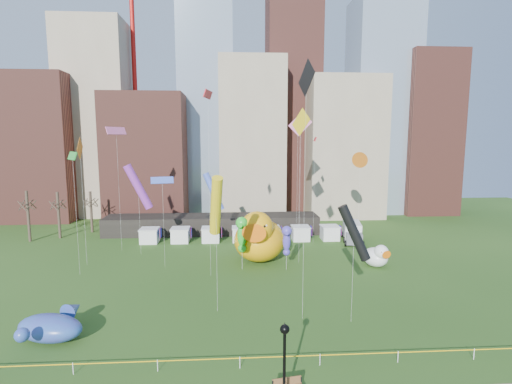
{
  "coord_description": "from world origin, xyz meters",
  "views": [
    {
      "loc": [
        -0.49,
        -26.45,
        16.79
      ],
      "look_at": [
        1.74,
        8.56,
        12.0
      ],
      "focal_mm": 27.0,
      "sensor_mm": 36.0,
      "label": 1
    }
  ],
  "objects": [
    {
      "name": "crane_left",
      "position": [
        -21.11,
        64.0,
        46.9
      ],
      "size": [
        23.0,
        1.0,
        76.0
      ],
      "color": "red",
      "rests_on": "ground"
    },
    {
      "name": "kite_8",
      "position": [
        -3.17,
        19.74,
        21.85
      ],
      "size": [
        1.0,
        3.12,
        22.49
      ],
      "color": "silver",
      "rests_on": "ground"
    },
    {
      "name": "kite_2",
      "position": [
        10.49,
        6.71,
        8.46
      ],
      "size": [
        3.17,
        1.67,
        11.06
      ],
      "color": "silver",
      "rests_on": "ground"
    },
    {
      "name": "kite_14",
      "position": [
        -20.12,
        25.09,
        15.41
      ],
      "size": [
        0.33,
        2.91,
        17.11
      ],
      "color": "silver",
      "rests_on": "ground"
    },
    {
      "name": "kite_10",
      "position": [
        6.07,
        7.54,
        21.7
      ],
      "size": [
        0.88,
        3.1,
        23.7
      ],
      "color": "silver",
      "rests_on": "ground"
    },
    {
      "name": "box_truck",
      "position": [
        19.49,
        34.87,
        1.58
      ],
      "size": [
        4.09,
        7.61,
        3.07
      ],
      "rotation": [
        0.0,
        0.0,
        -0.21
      ],
      "color": "silver",
      "rests_on": "ground"
    },
    {
      "name": "kite_3",
      "position": [
        -19.64,
        21.35,
        14.77
      ],
      "size": [
        2.22,
        2.96,
        15.34
      ],
      "color": "silver",
      "rests_on": "ground"
    },
    {
      "name": "big_duck",
      "position": [
        3.19,
        24.97,
        3.42
      ],
      "size": [
        8.63,
        10.37,
        7.45
      ],
      "rotation": [
        0.0,
        0.0,
        -0.21
      ],
      "color": "#FFA80D",
      "rests_on": "ground"
    },
    {
      "name": "kite_7",
      "position": [
        -13.93,
        29.49,
        10.03
      ],
      "size": [
        4.1,
        1.82,
        13.4
      ],
      "color": "silver",
      "rests_on": "ground"
    },
    {
      "name": "skyline",
      "position": [
        2.25,
        61.06,
        21.44
      ],
      "size": [
        101.0,
        23.0,
        68.0
      ],
      "color": "brown",
      "rests_on": "ground"
    },
    {
      "name": "seahorse_green",
      "position": [
        0.79,
        21.94,
        5.03
      ],
      "size": [
        1.83,
        2.15,
        6.97
      ],
      "rotation": [
        0.0,
        0.0,
        -0.19
      ],
      "color": "silver",
      "rests_on": "ground"
    },
    {
      "name": "kite_6",
      "position": [
        19.69,
        32.7,
        13.62
      ],
      "size": [
        1.22,
        2.4,
        14.86
      ],
      "color": "silver",
      "rests_on": "ground"
    },
    {
      "name": "crane_right",
      "position": [
        30.89,
        64.0,
        46.9
      ],
      "size": [
        23.0,
        1.0,
        76.0
      ],
      "color": "red",
      "rests_on": "ground"
    },
    {
      "name": "kite_9",
      "position": [
        -17.37,
        31.88,
        17.99
      ],
      "size": [
        2.21,
        3.41,
        18.62
      ],
      "color": "silver",
      "rests_on": "ground"
    },
    {
      "name": "pavilion",
      "position": [
        -4.0,
        42.0,
        1.6
      ],
      "size": [
        38.0,
        6.0,
        3.2
      ],
      "primitive_type": "cube",
      "color": "black",
      "rests_on": "ground"
    },
    {
      "name": "caution_tape",
      "position": [
        0.0,
        0.0,
        0.68
      ],
      "size": [
        50.0,
        0.06,
        0.9
      ],
      "color": "white",
      "rests_on": "ground"
    },
    {
      "name": "kite_0",
      "position": [
        12.65,
        33.68,
        16.64
      ],
      "size": [
        0.59,
        2.14,
        17.18
      ],
      "color": "silver",
      "rests_on": "ground"
    },
    {
      "name": "kite_11",
      "position": [
        9.66,
        32.2,
        18.42
      ],
      "size": [
        1.06,
        1.29,
        20.33
      ],
      "color": "silver",
      "rests_on": "ground"
    },
    {
      "name": "small_duck",
      "position": [
        18.63,
        21.77,
        1.47
      ],
      "size": [
        3.98,
        4.55,
        3.2
      ],
      "rotation": [
        0.0,
        0.0,
        0.31
      ],
      "color": "white",
      "rests_on": "ground"
    },
    {
      "name": "kite_13",
      "position": [
        -9.43,
        23.48,
        11.54
      ],
      "size": [
        2.87,
        1.06,
        12.04
      ],
      "color": "silver",
      "rests_on": "ground"
    },
    {
      "name": "whale_inflatable",
      "position": [
        -15.78,
        5.21,
        1.16
      ],
      "size": [
        6.36,
        7.38,
        2.55
      ],
      "rotation": [
        0.0,
        0.0,
        -0.26
      ],
      "color": "#3E3A9E",
      "rests_on": "ground"
    },
    {
      "name": "ground",
      "position": [
        0.0,
        0.0,
        0.0
      ],
      "size": [
        160.0,
        160.0,
        0.0
      ],
      "primitive_type": "plane",
      "color": "#274917",
      "rests_on": "ground"
    },
    {
      "name": "vendor_tents",
      "position": [
        1.02,
        36.0,
        1.11
      ],
      "size": [
        33.24,
        2.8,
        2.4
      ],
      "color": "white",
      "rests_on": "ground"
    },
    {
      "name": "seahorse_purple",
      "position": [
        6.53,
        21.36,
        4.2
      ],
      "size": [
        1.45,
        1.75,
        5.82
      ],
      "rotation": [
        0.0,
        0.0,
        -0.12
      ],
      "color": "silver",
      "rests_on": "ground"
    },
    {
      "name": "kite_5",
      "position": [
        -3.32,
        33.45,
        8.72
      ],
      "size": [
        3.67,
        2.31,
        11.74
      ],
      "color": "silver",
      "rests_on": "ground"
    },
    {
      "name": "bare_trees",
      "position": [
        -30.17,
        40.54,
        4.01
      ],
      "size": [
        8.44,
        6.44,
        8.5
      ],
      "color": "#382B21",
      "rests_on": "ground"
    },
    {
      "name": "kite_12",
      "position": [
        8.65,
        24.22,
        18.82
      ],
      "size": [
        1.86,
        3.18,
        20.88
      ],
      "color": "silver",
      "rests_on": "ground"
    },
    {
      "name": "kite_4",
      "position": [
        -1.99,
        9.63,
        10.54
      ],
      "size": [
        1.63,
        3.68,
        13.57
      ],
      "color": "silver",
      "rests_on": "ground"
    },
    {
      "name": "lamppost",
      "position": [
        2.67,
        -4.45,
        3.5
      ],
      "size": [
        0.6,
        0.6,
        5.72
      ],
      "color": "black",
      "rests_on": "footpath"
    },
    {
      "name": "kite_1",
      "position": [
        10.16,
        33.2,
        18.95
      ],
      "size": [
        3.61,
        0.85,
        21.03
      ],
      "color": "silver",
      "rests_on": "ground"
    }
  ]
}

